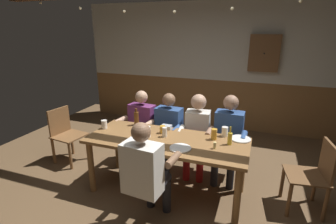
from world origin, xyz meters
name	(u,v)px	position (x,y,z in m)	size (l,w,h in m)	color
ground_plane	(162,198)	(0.00, 0.00, 0.00)	(6.83, 6.83, 0.00)	brown
back_wall_upper	(212,41)	(0.00, 2.87, 1.84)	(5.69, 0.12, 1.59)	beige
back_wall_wainscot	(209,103)	(0.00, 2.87, 0.52)	(5.69, 0.12, 1.05)	brown
dining_table	(167,147)	(0.00, 0.18, 0.66)	(2.03, 0.82, 0.76)	brown
person_0	(140,124)	(-0.69, 0.81, 0.65)	(0.58, 0.53, 1.17)	#6B2D66
person_1	(167,128)	(-0.23, 0.81, 0.65)	(0.56, 0.54, 1.17)	#2D4C84
person_2	(197,131)	(0.24, 0.81, 0.67)	(0.51, 0.56, 1.20)	silver
person_3	(228,134)	(0.68, 0.82, 0.67)	(0.54, 0.53, 1.22)	#2D4C84
person_4	(146,170)	(0.01, -0.47, 0.67)	(0.56, 0.56, 1.23)	silver
chair_empty_near_right	(314,174)	(1.73, 0.42, 0.48)	(0.50, 0.50, 0.88)	brown
chair_empty_near_left	(66,133)	(-1.84, 0.43, 0.48)	(0.50, 0.50, 0.88)	brown
table_candle	(215,145)	(0.62, 0.12, 0.80)	(0.04, 0.04, 0.08)	#F9E08C
condiment_caddy	(166,127)	(-0.13, 0.51, 0.79)	(0.14, 0.10, 0.05)	#B2B7BC
plate_0	(241,139)	(0.88, 0.49, 0.77)	(0.25, 0.25, 0.01)	white
plate_1	(180,148)	(0.25, -0.02, 0.77)	(0.25, 0.25, 0.01)	white
bottle_0	(136,118)	(-0.58, 0.50, 0.86)	(0.07, 0.07, 0.25)	#593314
bottle_1	(230,138)	(0.76, 0.29, 0.84)	(0.05, 0.05, 0.23)	gold
pint_glass_0	(165,132)	(-0.05, 0.24, 0.82)	(0.06, 0.06, 0.13)	white
pint_glass_1	(225,132)	(0.67, 0.52, 0.82)	(0.08, 0.08, 0.13)	white
pint_glass_2	(214,134)	(0.56, 0.38, 0.83)	(0.07, 0.07, 0.14)	gold
pint_glass_3	(148,132)	(-0.25, 0.16, 0.83)	(0.07, 0.07, 0.14)	white
pint_glass_4	(104,124)	(-0.94, 0.22, 0.82)	(0.08, 0.08, 0.12)	white
pint_glass_5	(163,129)	(-0.12, 0.35, 0.81)	(0.07, 0.07, 0.10)	gold
wall_dart_cabinet	(264,53)	(1.04, 2.74, 1.64)	(0.56, 0.15, 0.70)	brown
string_lights	(174,5)	(0.00, 0.45, 2.35)	(4.02, 0.04, 0.19)	#F9EAB2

